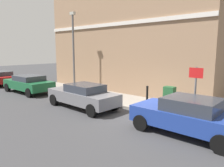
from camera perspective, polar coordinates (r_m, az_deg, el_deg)
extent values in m
plane|color=#38383A|center=(10.32, 9.05, -9.02)|extent=(80.00, 80.00, 0.00)
cube|color=gray|center=(15.47, -6.18, -2.64)|extent=(2.66, 30.00, 0.15)
cube|color=#937256|center=(18.59, 8.36, 12.14)|extent=(7.98, 13.91, 8.47)
cube|color=silver|center=(15.45, -0.09, 15.51)|extent=(0.12, 13.91, 0.24)
cube|color=navy|center=(8.62, 19.33, -8.63)|extent=(1.87, 4.07, 0.63)
cube|color=#2D333D|center=(8.41, 20.59, -5.29)|extent=(1.63, 1.92, 0.49)
cylinder|color=black|center=(8.65, 7.76, -10.32)|extent=(0.23, 0.64, 0.64)
cylinder|color=black|center=(10.06, 13.37, -7.73)|extent=(0.23, 0.64, 0.64)
cylinder|color=black|center=(7.52, 27.25, -14.29)|extent=(0.23, 0.64, 0.64)
cube|color=slate|center=(11.87, -7.88, -3.49)|extent=(1.79, 4.41, 0.61)
cube|color=#2D333D|center=(11.61, -7.24, -1.24)|extent=(1.52, 1.97, 0.43)
cylinder|color=black|center=(12.80, -15.23, -4.21)|extent=(0.24, 0.65, 0.64)
cylinder|color=black|center=(13.67, -9.64, -3.20)|extent=(0.24, 0.65, 0.64)
cylinder|color=black|center=(10.25, -5.46, -7.21)|extent=(0.24, 0.65, 0.64)
cylinder|color=black|center=(11.31, 0.53, -5.63)|extent=(0.24, 0.65, 0.64)
cube|color=#195933|center=(17.15, -21.45, -0.22)|extent=(1.92, 4.37, 0.60)
cube|color=#2D333D|center=(16.96, -21.32, 1.35)|extent=(1.65, 2.15, 0.40)
cylinder|color=black|center=(18.26, -26.19, -0.96)|extent=(0.24, 0.65, 0.64)
cylinder|color=black|center=(19.00, -21.46, -0.31)|extent=(0.24, 0.65, 0.64)
cylinder|color=black|center=(15.40, -21.30, -2.33)|extent=(0.24, 0.65, 0.64)
cylinder|color=black|center=(16.27, -16.00, -1.49)|extent=(0.24, 0.65, 0.64)
cube|color=#2D333D|center=(21.88, -27.85, 2.36)|extent=(1.63, 2.01, 0.41)
cylinder|color=black|center=(23.77, -27.13, 1.06)|extent=(0.23, 0.64, 0.64)
cylinder|color=black|center=(21.07, -24.25, 0.37)|extent=(0.23, 0.64, 0.64)
cube|color=#1E4C28|center=(11.46, 15.07, -3.65)|extent=(0.40, 0.55, 1.15)
cube|color=#333333|center=(11.59, 14.96, -6.24)|extent=(0.46, 0.61, 0.08)
cylinder|color=black|center=(12.23, 9.38, -3.16)|extent=(0.12, 0.12, 0.95)
sphere|color=black|center=(12.14, 9.44, -0.87)|extent=(0.14, 0.14, 0.14)
cylinder|color=#59595B|center=(9.91, 21.33, -2.51)|extent=(0.08, 0.08, 2.30)
cube|color=white|center=(9.77, 21.59, 2.66)|extent=(0.03, 0.56, 0.40)
cube|color=red|center=(9.75, 21.56, 2.65)|extent=(0.01, 0.60, 0.44)
cylinder|color=#59595B|center=(16.13, -10.22, 7.85)|extent=(0.14, 0.14, 5.50)
cube|color=#A5A599|center=(16.34, -10.51, 17.96)|extent=(0.20, 0.44, 0.20)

